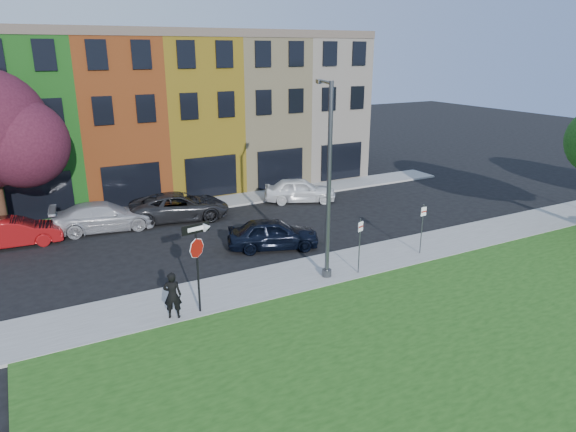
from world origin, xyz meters
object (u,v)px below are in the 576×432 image
street_lamp (328,182)px  sedan_near (273,234)px  stop_sign (197,250)px  man (173,295)px

street_lamp → sedan_near: bearing=116.5°
stop_sign → street_lamp: (5.80, 0.61, 1.65)m
stop_sign → man: stop_sign is taller
stop_sign → street_lamp: street_lamp is taller
stop_sign → sedan_near: bearing=31.5°
stop_sign → man: 1.81m
man → street_lamp: 7.51m
stop_sign → sedan_near: size_ratio=0.71×
stop_sign → man: size_ratio=1.94×
sedan_near → man: bearing=145.8°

